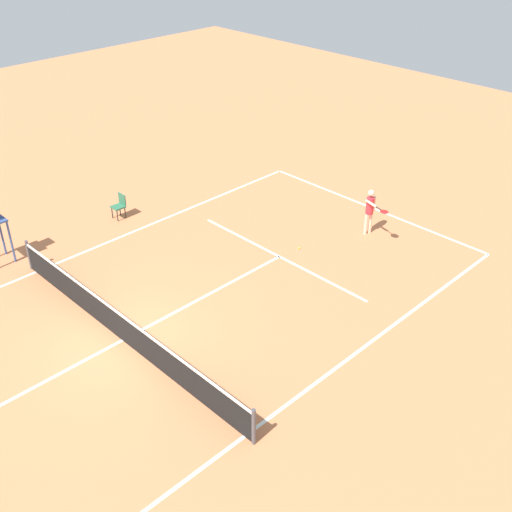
% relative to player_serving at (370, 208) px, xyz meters
% --- Properties ---
extents(ground_plane, '(60.00, 60.00, 0.00)m').
position_rel_player_serving_xyz_m(ground_plane, '(1.17, 9.90, -1.04)').
color(ground_plane, '#D37A4C').
extents(court_lines, '(10.08, 23.50, 0.01)m').
position_rel_player_serving_xyz_m(court_lines, '(1.17, 9.90, -1.03)').
color(court_lines, white).
rests_on(court_lines, ground).
extents(tennis_net, '(10.68, 0.10, 1.07)m').
position_rel_player_serving_xyz_m(tennis_net, '(1.17, 9.90, -0.54)').
color(tennis_net, '#4C4C51').
rests_on(tennis_net, ground).
extents(player_serving, '(1.23, 0.84, 1.74)m').
position_rel_player_serving_xyz_m(player_serving, '(0.00, 0.00, 0.00)').
color(player_serving, beige).
rests_on(player_serving, ground).
extents(tennis_ball, '(0.07, 0.07, 0.07)m').
position_rel_player_serving_xyz_m(tennis_ball, '(1.04, 2.60, -1.00)').
color(tennis_ball, '#CCE033').
rests_on(tennis_ball, ground).
extents(courtside_chair_mid, '(0.44, 0.46, 0.95)m').
position_rel_player_serving_xyz_m(courtside_chair_mid, '(7.42, 5.70, -0.50)').
color(courtside_chair_mid, '#262626').
rests_on(courtside_chair_mid, ground).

